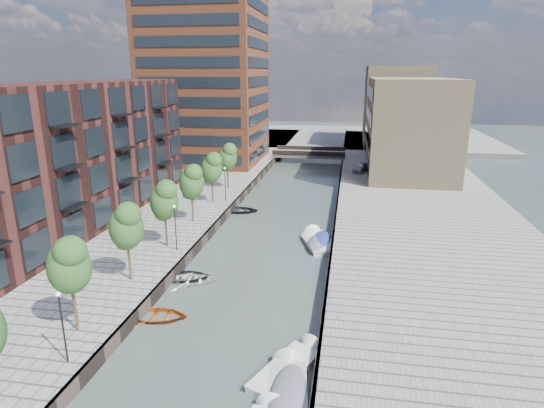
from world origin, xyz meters
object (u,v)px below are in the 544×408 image
(bridge, at_px, (310,154))
(tree_4, at_px, (191,181))
(motorboat_2, at_px, (292,366))
(car, at_px, (361,167))
(sloop_1, at_px, (185,279))
(sloop_4, at_px, (239,212))
(motorboat_4, at_px, (315,243))
(tree_6, at_px, (227,156))
(sloop_2, at_px, (158,318))
(motorboat_1, at_px, (288,391))
(tree_2, at_px, (126,225))
(tree_3, at_px, (164,199))
(sloop_3, at_px, (191,283))
(tree_5, at_px, (212,167))
(tree_1, at_px, (69,264))
(motorboat_3, at_px, (320,240))

(bridge, bearing_deg, tree_4, -102.00)
(motorboat_2, height_order, car, car)
(sloop_1, distance_m, sloop_4, 18.31)
(tree_4, relative_size, motorboat_4, 1.13)
(tree_6, xyz_separation_m, sloop_2, (3.55, -31.43, -5.31))
(sloop_2, distance_m, motorboat_1, 11.35)
(tree_2, relative_size, motorboat_1, 1.00)
(tree_2, xyz_separation_m, tree_3, (0.00, 7.00, 0.00))
(sloop_3, height_order, motorboat_1, motorboat_1)
(sloop_4, relative_size, motorboat_4, 0.87)
(motorboat_1, bearing_deg, tree_5, 113.51)
(bridge, xyz_separation_m, tree_3, (-8.50, -47.00, 3.92))
(tree_3, bearing_deg, tree_2, -90.00)
(tree_6, xyz_separation_m, sloop_3, (3.96, -25.91, -5.31))
(tree_5, height_order, sloop_4, tree_5)
(tree_1, height_order, tree_4, same)
(tree_4, xyz_separation_m, sloop_4, (3.21, 6.97, -5.31))
(sloop_4, relative_size, motorboat_2, 0.81)
(sloop_3, bearing_deg, sloop_2, 162.13)
(tree_6, distance_m, motorboat_3, 20.81)
(tree_2, height_order, sloop_2, tree_2)
(tree_4, relative_size, tree_6, 1.00)
(tree_4, xyz_separation_m, tree_6, (0.00, 14.00, 0.00))
(tree_6, distance_m, sloop_4, 9.38)
(tree_6, distance_m, motorboat_4, 21.33)
(motorboat_4, bearing_deg, tree_4, 170.24)
(bridge, distance_m, sloop_1, 51.63)
(sloop_1, relative_size, car, 1.03)
(tree_1, bearing_deg, motorboat_4, 55.54)
(sloop_1, distance_m, motorboat_4, 13.31)
(tree_4, bearing_deg, sloop_4, 65.28)
(sloop_3, relative_size, motorboat_3, 0.75)
(motorboat_4, bearing_deg, bridge, 95.94)
(sloop_3, relative_size, motorboat_4, 0.79)
(sloop_2, bearing_deg, sloop_3, -10.41)
(sloop_4, relative_size, motorboat_1, 0.77)
(tree_2, bearing_deg, tree_4, 90.00)
(bridge, height_order, tree_3, tree_3)
(tree_3, xyz_separation_m, motorboat_2, (13.17, -14.14, -5.20))
(motorboat_2, xyz_separation_m, motorboat_3, (0.14, 19.97, 0.11))
(tree_6, xyz_separation_m, motorboat_1, (13.22, -37.37, -5.08))
(bridge, relative_size, motorboat_4, 2.47)
(sloop_4, distance_m, motorboat_3, 12.97)
(tree_4, bearing_deg, tree_6, 90.00)
(tree_3, distance_m, sloop_1, 7.57)
(tree_1, bearing_deg, motorboat_3, 56.14)
(tree_4, xyz_separation_m, sloop_3, (3.96, -11.91, -5.31))
(sloop_3, bearing_deg, tree_5, -1.81)
(bridge, relative_size, motorboat_2, 2.30)
(tree_2, xyz_separation_m, motorboat_3, (13.31, 12.83, -5.09))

